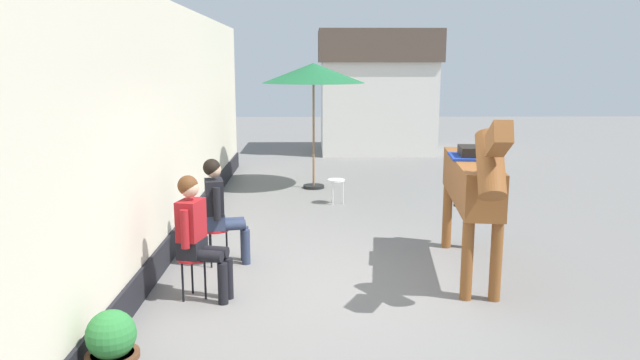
% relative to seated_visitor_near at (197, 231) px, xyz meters
% --- Properties ---
extents(ground_plane, '(40.00, 40.00, 0.00)m').
position_rel_seated_visitor_near_xyz_m(ground_plane, '(1.76, 3.30, -0.78)').
color(ground_plane, slate).
extents(pub_facade_wall, '(0.34, 14.00, 3.40)m').
position_rel_seated_visitor_near_xyz_m(pub_facade_wall, '(-0.78, 1.80, 0.76)').
color(pub_facade_wall, beige).
rests_on(pub_facade_wall, ground_plane).
extents(distant_cottage, '(3.40, 2.60, 3.50)m').
position_rel_seated_visitor_near_xyz_m(distant_cottage, '(3.16, 11.40, 1.02)').
color(distant_cottage, silver).
rests_on(distant_cottage, ground_plane).
extents(seated_visitor_near, '(0.61, 0.48, 1.39)m').
position_rel_seated_visitor_near_xyz_m(seated_visitor_near, '(0.00, 0.00, 0.00)').
color(seated_visitor_near, red).
rests_on(seated_visitor_near, ground_plane).
extents(seated_visitor_far, '(0.61, 0.48, 1.39)m').
position_rel_seated_visitor_near_xyz_m(seated_visitor_far, '(0.07, 1.19, 0.00)').
color(seated_visitor_far, red).
rests_on(seated_visitor_far, ground_plane).
extents(saddled_horse_center, '(0.67, 2.99, 2.06)m').
position_rel_seated_visitor_near_xyz_m(saddled_horse_center, '(3.20, 0.76, 0.38)').
color(saddled_horse_center, brown).
rests_on(saddled_horse_center, ground_plane).
extents(flower_planter_near, '(0.43, 0.43, 0.64)m').
position_rel_seated_visitor_near_xyz_m(flower_planter_near, '(-0.36, -1.84, -0.44)').
color(flower_planter_near, brown).
rests_on(flower_planter_near, ground_plane).
extents(cafe_parasol, '(2.10, 2.10, 2.58)m').
position_rel_seated_visitor_near_xyz_m(cafe_parasol, '(1.30, 6.06, 1.59)').
color(cafe_parasol, black).
rests_on(cafe_parasol, ground_plane).
extents(spare_stool_white, '(0.32, 0.32, 0.46)m').
position_rel_seated_visitor_near_xyz_m(spare_stool_white, '(1.71, 4.61, -0.38)').
color(spare_stool_white, white).
rests_on(spare_stool_white, ground_plane).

